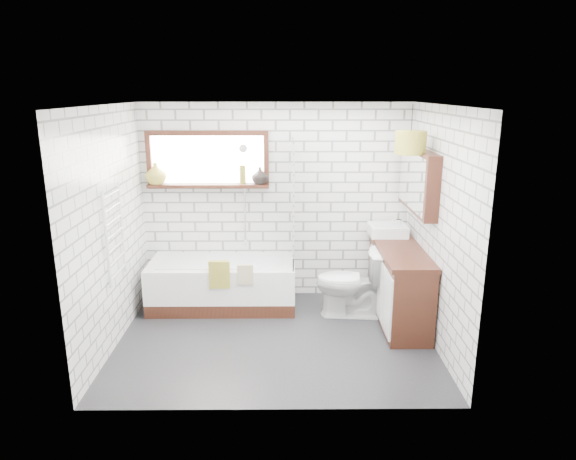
{
  "coord_description": "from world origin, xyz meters",
  "views": [
    {
      "loc": [
        0.1,
        -5.13,
        2.65
      ],
      "look_at": [
        0.14,
        0.25,
        1.17
      ],
      "focal_mm": 32.0,
      "sensor_mm": 36.0,
      "label": 1
    }
  ],
  "objects_px": {
    "bathtub": "(223,284)",
    "basin": "(388,230)",
    "pendant": "(411,143)",
    "vanity": "(399,283)",
    "toilet": "(351,283)"
  },
  "relations": [
    {
      "from": "bathtub",
      "to": "pendant",
      "type": "distance_m",
      "value": 2.84
    },
    {
      "from": "pendant",
      "to": "bathtub",
      "type": "bearing_deg",
      "value": 165.84
    },
    {
      "from": "vanity",
      "to": "toilet",
      "type": "relative_size",
      "value": 1.86
    },
    {
      "from": "vanity",
      "to": "basin",
      "type": "xyz_separation_m",
      "value": [
        -0.06,
        0.5,
        0.51
      ]
    },
    {
      "from": "toilet",
      "to": "bathtub",
      "type": "bearing_deg",
      "value": -95.68
    },
    {
      "from": "bathtub",
      "to": "toilet",
      "type": "xyz_separation_m",
      "value": [
        1.57,
        -0.3,
        0.13
      ]
    },
    {
      "from": "vanity",
      "to": "toilet",
      "type": "height_order",
      "value": "vanity"
    },
    {
      "from": "pendant",
      "to": "basin",
      "type": "bearing_deg",
      "value": 95.39
    },
    {
      "from": "vanity",
      "to": "toilet",
      "type": "bearing_deg",
      "value": 170.47
    },
    {
      "from": "bathtub",
      "to": "basin",
      "type": "xyz_separation_m",
      "value": [
        2.06,
        0.11,
        0.67
      ]
    },
    {
      "from": "bathtub",
      "to": "pendant",
      "type": "relative_size",
      "value": 5.41
    },
    {
      "from": "bathtub",
      "to": "basin",
      "type": "relative_size",
      "value": 3.96
    },
    {
      "from": "pendant",
      "to": "vanity",
      "type": "bearing_deg",
      "value": 90.33
    },
    {
      "from": "basin",
      "to": "toilet",
      "type": "height_order",
      "value": "basin"
    },
    {
      "from": "basin",
      "to": "toilet",
      "type": "xyz_separation_m",
      "value": [
        -0.49,
        -0.41,
        -0.54
      ]
    }
  ]
}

